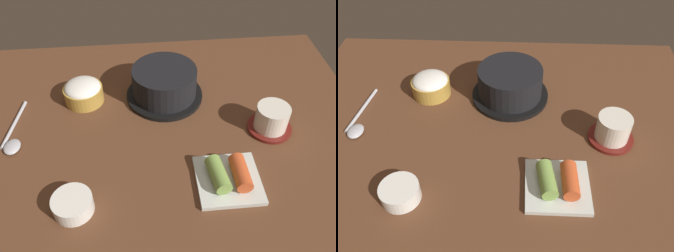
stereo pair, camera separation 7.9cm
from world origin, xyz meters
The scene contains 7 objects.
dining_table centered at (0.00, 0.00, 1.00)cm, with size 100.00×76.00×2.00cm, color #56331E.
stone_pot centered at (2.43, 11.87, 6.16)cm, with size 19.21×19.21×8.31cm.
rice_bowl centered at (-17.70, 12.24, 4.89)cm, with size 9.63×9.63×5.78cm.
tea_cup_with_saucer centered at (25.58, -2.10, 5.08)cm, with size 10.13×10.13×6.45cm.
kimchi_plate centered at (12.83, -16.09, 3.57)cm, with size 12.80×12.80×4.27cm.
side_bowl_near centered at (-17.55, -19.74, 3.82)cm, with size 7.70×7.70×3.39cm.
spoon centered at (-32.77, -0.43, 2.62)cm, with size 4.53×17.73×1.35cm.
Camera 1 is at (-3.44, -58.46, 60.81)cm, focal length 38.25 mm.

